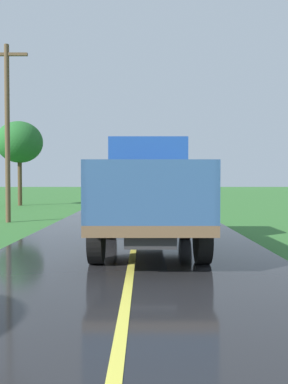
% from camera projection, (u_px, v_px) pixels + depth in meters
% --- Properties ---
extents(banana_truck_near, '(2.38, 5.82, 2.80)m').
position_uv_depth(banana_truck_near, '(148.00, 191.00, 10.39)').
color(banana_truck_near, '#2D2D30').
rests_on(banana_truck_near, road_surface).
extents(utility_pole_roadside, '(1.69, 0.20, 7.22)m').
position_uv_depth(utility_pole_roadside, '(6.00, 128.00, 16.26)').
color(utility_pole_roadside, brown).
rests_on(utility_pole_roadside, ground).
extents(roadside_tree_mid_right, '(3.10, 3.10, 5.69)m').
position_uv_depth(roadside_tree_mid_right, '(19.00, 142.00, 26.98)').
color(roadside_tree_mid_right, '#4C3823').
rests_on(roadside_tree_mid_right, ground).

